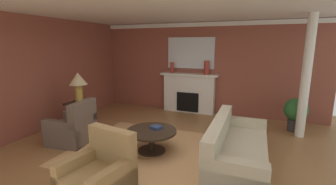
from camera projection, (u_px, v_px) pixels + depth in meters
The scene contains 19 objects.
ground_plane at pixel (161, 153), 4.63m from camera, with size 8.45×8.45×0.00m, color olive.
wall_fireplace at pixel (202, 68), 7.26m from camera, with size 7.10×0.12×2.78m, color brown.
wall_window at pixel (44, 74), 5.83m from camera, with size 0.12×6.90×2.78m, color brown.
ceiling_panel at pixel (167, 6), 4.33m from camera, with size 7.10×6.90×0.06m, color white.
crown_moulding at pixel (203, 24), 6.93m from camera, with size 7.10×0.08×0.12m, color white.
area_rug at pixel (152, 151), 4.72m from camera, with size 3.18×2.59×0.01m, color tan.
fireplace at pixel (189, 94), 7.36m from camera, with size 1.80×0.35×1.23m.
mantel_mirror at pixel (191, 53), 7.22m from camera, with size 1.48×0.04×0.95m, color silver.
sofa at pixel (236, 152), 4.03m from camera, with size 0.93×2.11×0.85m.
armchair_near_window at pixel (73, 129), 5.08m from camera, with size 0.89×0.89×0.95m.
armchair_facing_fireplace at pixel (99, 179), 3.21m from camera, with size 0.93×0.93×0.95m.
coffee_table at pixel (151, 136), 4.65m from camera, with size 1.00×1.00×0.45m.
side_table at pixel (81, 114), 5.90m from camera, with size 0.56×0.56×0.70m.
table_lamp at pixel (78, 82), 5.73m from camera, with size 0.44×0.44×0.75m.
vase_mantel_left at pixel (172, 68), 7.35m from camera, with size 0.11×0.11×0.34m, color #9E3328.
vase_mantel_right at pixel (207, 68), 6.95m from camera, with size 0.16×0.16×0.41m, color #9E3328.
book_red_cover at pixel (156, 127), 4.71m from camera, with size 0.20×0.18×0.05m, color navy.
potted_plant at pixel (296, 112), 5.74m from camera, with size 0.56×0.56×0.83m.
column_white at pixel (306, 78), 5.22m from camera, with size 0.20×0.20×2.78m, color white.
Camera 1 is at (1.73, -3.93, 2.12)m, focal length 24.97 mm.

